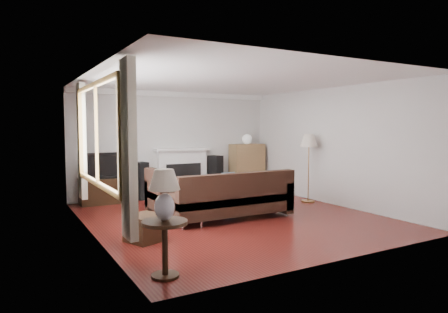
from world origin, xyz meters
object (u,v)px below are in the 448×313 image
tv_stand (106,191)px  floor_lamp (309,168)px  sectional_sofa (229,196)px  side_table (165,249)px  coffee_table (197,196)px  bookshelf (247,167)px

tv_stand → floor_lamp: floor_lamp is taller
sectional_sofa → side_table: sectional_sofa is taller
tv_stand → sectional_sofa: bearing=-58.0°
sectional_sofa → tv_stand: bearing=122.0°
floor_lamp → coffee_table: bearing=161.8°
tv_stand → bookshelf: bearing=0.6°
tv_stand → side_table: size_ratio=1.74×
bookshelf → floor_lamp: floor_lamp is taller
sectional_sofa → side_table: size_ratio=3.95×
bookshelf → floor_lamp: bearing=-82.1°
sectional_sofa → side_table: 2.93m
side_table → coffee_table: bearing=59.5°
bookshelf → side_table: size_ratio=1.91×
tv_stand → side_table: (-0.43, -4.67, 0.04)m
sectional_sofa → side_table: bearing=-134.0°
tv_stand → floor_lamp: size_ratio=0.74×
tv_stand → floor_lamp: bearing=-27.3°
tv_stand → sectional_sofa: 3.03m
coffee_table → floor_lamp: 2.54m
floor_lamp → side_table: 5.12m
tv_stand → side_table: 4.69m
side_table → sectional_sofa: bearing=46.0°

